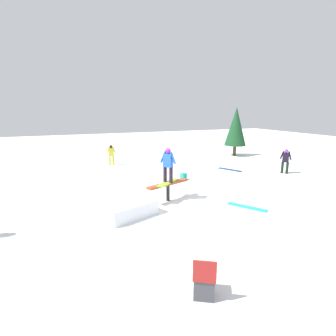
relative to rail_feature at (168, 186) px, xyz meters
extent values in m
plane|color=white|center=(0.00, 0.00, -0.62)|extent=(60.00, 60.00, 0.00)
cylinder|color=black|center=(0.00, 0.00, -0.29)|extent=(0.14, 0.14, 0.66)
cube|color=#A53F1E|center=(0.00, 0.00, 0.08)|extent=(1.96, 0.94, 0.08)
cube|color=white|center=(-1.90, -0.69, -0.37)|extent=(2.21, 2.03, 0.50)
cube|color=#90CC2D|center=(0.00, 0.00, 0.14)|extent=(1.24, 1.06, 0.03)
cylinder|color=#27192C|center=(0.08, -0.10, 0.46)|extent=(0.14, 0.14, 0.61)
cylinder|color=#27192C|center=(-0.08, 0.10, 0.46)|extent=(0.14, 0.14, 0.61)
cube|color=blue|center=(0.00, 0.00, 1.03)|extent=(0.37, 0.40, 0.53)
cylinder|color=blue|center=(0.13, -0.17, 1.15)|extent=(0.24, 0.27, 0.48)
cylinder|color=blue|center=(-0.13, 0.17, 1.15)|extent=(0.24, 0.27, 0.48)
sphere|color=purple|center=(0.00, 0.00, 1.40)|extent=(0.22, 0.22, 0.22)
cylinder|color=yellow|center=(-0.93, 7.65, -0.31)|extent=(0.13, 0.13, 0.62)
cylinder|color=yellow|center=(-0.69, 7.62, -0.31)|extent=(0.13, 0.13, 0.62)
cube|color=yellow|center=(-0.81, 7.63, 0.25)|extent=(0.33, 0.23, 0.50)
cylinder|color=yellow|center=(-1.00, 7.66, 0.36)|extent=(0.21, 0.10, 0.45)
cylinder|color=yellow|center=(-0.62, 7.61, 0.36)|extent=(0.21, 0.10, 0.45)
sphere|color=black|center=(-0.81, 7.63, 0.60)|extent=(0.20, 0.20, 0.20)
cylinder|color=black|center=(7.93, 1.54, -0.29)|extent=(0.14, 0.14, 0.66)
cylinder|color=black|center=(7.77, 1.74, -0.29)|extent=(0.14, 0.14, 0.66)
cube|color=black|center=(7.85, 1.64, 0.30)|extent=(0.36, 0.38, 0.53)
cylinder|color=black|center=(7.98, 1.48, 0.42)|extent=(0.20, 0.22, 0.48)
cylinder|color=black|center=(7.72, 1.80, 0.42)|extent=(0.20, 0.22, 0.48)
sphere|color=purple|center=(7.85, 1.64, 0.67)|extent=(0.21, 0.21, 0.21)
cube|color=navy|center=(5.51, 3.56, -0.61)|extent=(0.93, 1.48, 0.02)
cube|color=#23B4D0|center=(2.45, -1.81, -0.61)|extent=(1.02, 1.41, 0.02)
cube|color=#3F3F44|center=(-1.34, -5.16, -0.40)|extent=(0.36, 0.23, 0.44)
cube|color=#3F3F44|center=(-1.53, -5.47, -0.40)|extent=(0.36, 0.23, 0.44)
cube|color=#A92420|center=(-1.44, -5.32, -0.16)|extent=(0.60, 0.60, 0.04)
cube|color=#A92420|center=(-1.54, -5.49, 0.06)|extent=(0.40, 0.26, 0.40)
cube|color=teal|center=(1.95, 2.61, -0.45)|extent=(0.37, 0.33, 0.34)
cylinder|color=#4C331E|center=(8.74, 7.52, -0.21)|extent=(0.24, 0.24, 0.82)
cone|color=#194723|center=(8.74, 7.52, 1.64)|extent=(1.63, 1.63, 2.89)
camera|label=1|loc=(-3.81, -9.19, 2.99)|focal=28.00mm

